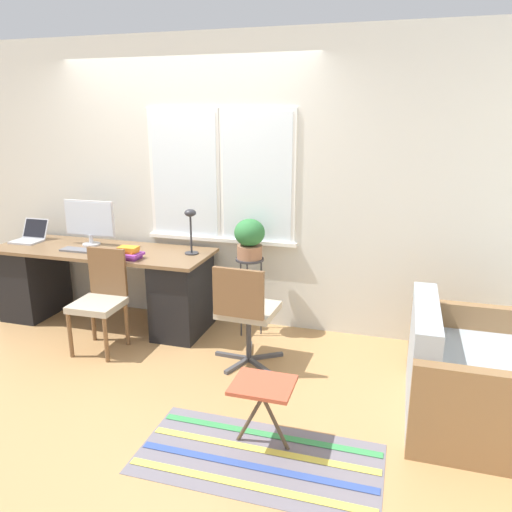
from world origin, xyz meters
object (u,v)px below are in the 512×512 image
object	(u,v)px
couch_loveseat	(468,380)
potted_plant	(250,237)
book_stack	(129,253)
folding_stool	(263,390)
laptop	(30,237)
plant_stand	(250,269)
monitor	(89,221)
mouse	(101,251)
desk_chair_wooden	(101,298)
keyboard	(78,250)
desk_lamp	(191,222)
office_chair_swivel	(246,311)

from	to	relation	value
couch_loveseat	potted_plant	world-z (taller)	potted_plant
book_stack	folding_stool	bearing A→B (deg)	-37.11
laptop	plant_stand	size ratio (longest dim) A/B	0.42
potted_plant	folding_stool	distance (m)	1.76
monitor	mouse	bearing A→B (deg)	-40.14
desk_chair_wooden	keyboard	bearing A→B (deg)	139.32
desk_lamp	office_chair_swivel	bearing A→B (deg)	-37.50
office_chair_swivel	potted_plant	bearing A→B (deg)	-72.88
laptop	couch_loveseat	size ratio (longest dim) A/B	0.26
plant_stand	potted_plant	bearing A→B (deg)	90.00
folding_stool	book_stack	bearing A→B (deg)	142.89
potted_plant	mouse	bearing A→B (deg)	-168.97
laptop	desk_lamp	world-z (taller)	desk_lamp
mouse	keyboard	bearing A→B (deg)	-174.75
mouse	folding_stool	size ratio (longest dim) A/B	0.15
keyboard	couch_loveseat	xyz separation A→B (m)	(3.41, -0.60, -0.48)
plant_stand	laptop	bearing A→B (deg)	-177.40
monitor	keyboard	distance (m)	0.33
laptop	desk_lamp	xyz separation A→B (m)	(1.76, 0.03, 0.25)
keyboard	desk_lamp	xyz separation A→B (m)	(1.06, 0.21, 0.29)
book_stack	folding_stool	xyz separation A→B (m)	(1.57, -1.19, -0.42)
book_stack	couch_loveseat	distance (m)	2.90
office_chair_swivel	book_stack	bearing A→B (deg)	-8.09
office_chair_swivel	folding_stool	xyz separation A→B (m)	(0.42, -0.97, -0.09)
laptop	mouse	xyz separation A→B (m)	(0.94, -0.16, -0.03)
keyboard	potted_plant	bearing A→B (deg)	10.19
mouse	folding_stool	xyz separation A→B (m)	(1.94, -1.31, -0.38)
monitor	mouse	size ratio (longest dim) A/B	8.29
laptop	desk_chair_wooden	size ratio (longest dim) A/B	0.35
office_chair_swivel	folding_stool	distance (m)	1.06
book_stack	potted_plant	size ratio (longest dim) A/B	0.63
book_stack	couch_loveseat	xyz separation A→B (m)	(2.81, -0.51, -0.52)
mouse	book_stack	bearing A→B (deg)	-17.83
plant_stand	desk_chair_wooden	bearing A→B (deg)	-149.64
desk_chair_wooden	couch_loveseat	distance (m)	2.96
keyboard	desk_chair_wooden	world-z (taller)	desk_chair_wooden
laptop	desk_chair_wooden	bearing A→B (deg)	-25.87
couch_loveseat	folding_stool	distance (m)	1.42
keyboard	desk_lamp	distance (m)	1.12
laptop	monitor	distance (m)	0.71
monitor	desk_chair_wooden	world-z (taller)	monitor
desk_lamp	book_stack	bearing A→B (deg)	-146.18
monitor	office_chair_swivel	xyz separation A→B (m)	(1.77, -0.55, -0.52)
monitor	keyboard	size ratio (longest dim) A/B	1.61
desk_chair_wooden	laptop	bearing A→B (deg)	152.91
book_stack	folding_stool	world-z (taller)	book_stack
monitor	desk_lamp	xyz separation A→B (m)	(1.08, -0.02, 0.05)
book_stack	mouse	bearing A→B (deg)	162.17
mouse	potted_plant	size ratio (longest dim) A/B	0.18
monitor	desk_chair_wooden	bearing A→B (deg)	-52.15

